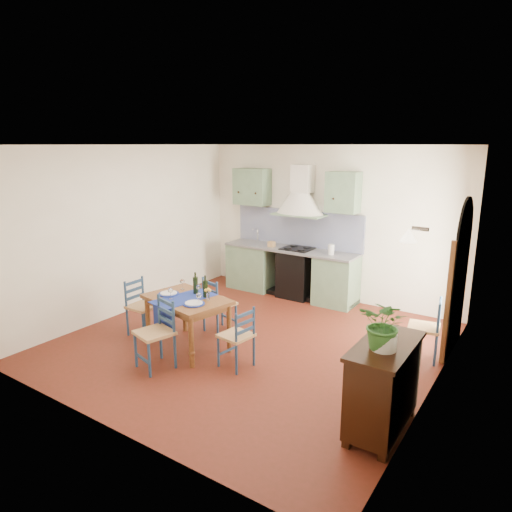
# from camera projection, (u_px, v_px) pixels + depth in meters

# --- Properties ---
(floor) EXTENTS (5.00, 5.00, 0.00)m
(floor) POSITION_uv_depth(u_px,v_px,m) (251.00, 342.00, 6.64)
(floor) COLOR #4D1E10
(floor) RESTS_ON ground
(back_wall) EXTENTS (5.00, 0.96, 2.80)m
(back_wall) POSITION_uv_depth(u_px,v_px,m) (299.00, 241.00, 8.50)
(back_wall) COLOR white
(back_wall) RESTS_ON ground
(right_wall) EXTENTS (0.26, 5.00, 2.80)m
(right_wall) POSITION_uv_depth(u_px,v_px,m) (445.00, 276.00, 5.21)
(right_wall) COLOR white
(right_wall) RESTS_ON ground
(left_wall) EXTENTS (0.04, 5.00, 2.80)m
(left_wall) POSITION_uv_depth(u_px,v_px,m) (128.00, 230.00, 7.66)
(left_wall) COLOR white
(left_wall) RESTS_ON ground
(ceiling) EXTENTS (5.00, 5.00, 0.01)m
(ceiling) POSITION_uv_depth(u_px,v_px,m) (250.00, 144.00, 5.97)
(ceiling) COLOR silver
(ceiling) RESTS_ON back_wall
(dining_table) EXTENTS (1.30, 1.02, 1.06)m
(dining_table) POSITION_uv_depth(u_px,v_px,m) (187.00, 304.00, 6.32)
(dining_table) COLOR brown
(dining_table) RESTS_ON ground
(chair_near) EXTENTS (0.52, 0.52, 0.91)m
(chair_near) POSITION_uv_depth(u_px,v_px,m) (157.00, 333.00, 5.81)
(chair_near) COLOR navy
(chair_near) RESTS_ON ground
(chair_far) EXTENTS (0.50, 0.50, 0.87)m
(chair_far) POSITION_uv_depth(u_px,v_px,m) (218.00, 304.00, 6.90)
(chair_far) COLOR navy
(chair_far) RESTS_ON ground
(chair_left) EXTENTS (0.40, 0.40, 0.85)m
(chair_left) POSITION_uv_depth(u_px,v_px,m) (142.00, 306.00, 6.84)
(chair_left) COLOR navy
(chair_left) RESTS_ON ground
(chair_right) EXTENTS (0.43, 0.43, 0.81)m
(chair_right) POSITION_uv_depth(u_px,v_px,m) (238.00, 337.00, 5.82)
(chair_right) COLOR navy
(chair_right) RESTS_ON ground
(chair_spare) EXTENTS (0.46, 0.46, 0.85)m
(chair_spare) POSITION_uv_depth(u_px,v_px,m) (426.00, 328.00, 6.03)
(chair_spare) COLOR navy
(chair_spare) RESTS_ON ground
(sideboard) EXTENTS (0.50, 1.05, 0.94)m
(sideboard) POSITION_uv_depth(u_px,v_px,m) (383.00, 384.00, 4.50)
(sideboard) COLOR black
(sideboard) RESTS_ON ground
(potted_plant) EXTENTS (0.48, 0.42, 0.50)m
(potted_plant) POSITION_uv_depth(u_px,v_px,m) (385.00, 324.00, 4.22)
(potted_plant) COLOR #306D2B
(potted_plant) RESTS_ON sideboard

